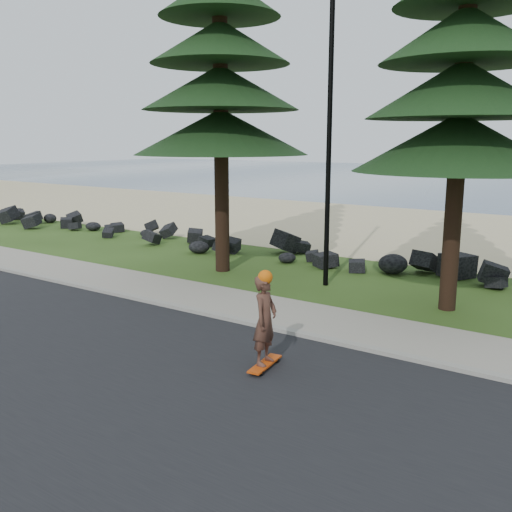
{
  "coord_description": "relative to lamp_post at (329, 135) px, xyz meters",
  "views": [
    {
      "loc": [
        7.18,
        -10.73,
        4.03
      ],
      "look_at": [
        -0.18,
        0.0,
        1.36
      ],
      "focal_mm": 40.0,
      "sensor_mm": 36.0,
      "label": 1
    }
  ],
  "objects": [
    {
      "name": "ground",
      "position": [
        0.0,
        -3.2,
        -4.13
      ],
      "size": [
        160.0,
        160.0,
        0.0
      ],
      "primitive_type": "plane",
      "color": "#2D4716",
      "rests_on": "ground"
    },
    {
      "name": "road",
      "position": [
        0.0,
        -7.7,
        -4.12
      ],
      "size": [
        160.0,
        7.0,
        0.02
      ],
      "primitive_type": "cube",
      "color": "black",
      "rests_on": "ground"
    },
    {
      "name": "kerb",
      "position": [
        0.0,
        -4.1,
        -4.08
      ],
      "size": [
        160.0,
        0.2,
        0.1
      ],
      "primitive_type": "cube",
      "color": "gray",
      "rests_on": "ground"
    },
    {
      "name": "sidewalk",
      "position": [
        0.0,
        -3.0,
        -4.09
      ],
      "size": [
        160.0,
        2.0,
        0.08
      ],
      "primitive_type": "cube",
      "color": "gray",
      "rests_on": "ground"
    },
    {
      "name": "beach_sand",
      "position": [
        0.0,
        11.3,
        -4.13
      ],
      "size": [
        160.0,
        15.0,
        0.01
      ],
      "primitive_type": "cube",
      "color": "#C8BA85",
      "rests_on": "ground"
    },
    {
      "name": "seawall_boulders",
      "position": [
        0.0,
        2.4,
        -4.13
      ],
      "size": [
        60.0,
        2.4,
        1.1
      ],
      "primitive_type": null,
      "color": "black",
      "rests_on": "ground"
    },
    {
      "name": "lamp_post",
      "position": [
        0.0,
        0.0,
        0.0
      ],
      "size": [
        0.25,
        0.14,
        8.14
      ],
      "color": "black",
      "rests_on": "ground"
    },
    {
      "name": "skateboarder",
      "position": [
        1.89,
        -5.94,
        -3.23
      ],
      "size": [
        0.46,
        0.99,
        1.8
      ],
      "rotation": [
        0.0,
        0.0,
        1.71
      ],
      "color": "#BA3C0A",
      "rests_on": "ground"
    }
  ]
}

